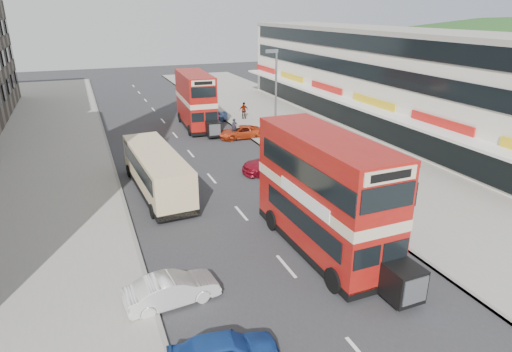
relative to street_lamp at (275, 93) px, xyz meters
name	(u,v)px	position (x,y,z in m)	size (l,w,h in m)	color
ground	(307,291)	(-6.52, -18.00, -4.78)	(160.00, 160.00, 0.00)	#28282B
road_surface	(191,154)	(-6.52, 2.00, -4.78)	(12.00, 90.00, 0.01)	#28282B
pavement_right	(320,138)	(5.48, 2.00, -4.71)	(12.00, 90.00, 0.15)	gray
pavement_left	(27,172)	(-18.52, 2.00, -4.71)	(12.00, 90.00, 0.15)	gray
kerb_left	(112,162)	(-12.62, 2.00, -4.71)	(0.20, 90.00, 0.16)	gray
kerb_right	(260,145)	(-0.42, 2.00, -4.71)	(0.20, 90.00, 0.16)	gray
commercial_row	(384,78)	(13.42, 4.00, -0.09)	(9.90, 46.20, 9.30)	beige
street_lamp	(275,93)	(0.00, 0.00, 0.00)	(1.00, 0.20, 8.12)	slate
bus_main	(325,194)	(-4.25, -15.23, -1.87)	(2.97, 10.07, 5.53)	black
bus_second	(196,100)	(-3.85, 10.17, -2.10)	(3.01, 9.38, 5.10)	black
coach	(157,170)	(-10.37, -5.08, -3.30)	(2.98, 9.64, 2.52)	black
car_left_near	(224,352)	(-11.00, -20.69, -4.16)	(1.47, 3.66, 1.25)	#1B4497
car_left_front	(172,290)	(-11.86, -16.70, -4.17)	(1.30, 3.72, 1.23)	silver
car_right_a	(275,163)	(-1.92, -4.41, -4.08)	(1.96, 4.83, 1.40)	maroon
car_right_b	(241,132)	(-1.18, 4.78, -4.22)	(1.87, 4.05, 1.13)	red
car_right_c	(210,116)	(-2.01, 11.94, -4.16)	(1.47, 3.66, 1.25)	#638AC7
pedestrian_near	(327,154)	(2.00, -4.98, -3.76)	(0.64, 0.44, 1.75)	gray
pedestrian_far	(244,110)	(1.52, 11.27, -3.77)	(1.01, 0.42, 1.73)	gray
cyclist	(235,132)	(-1.81, 4.67, -4.15)	(0.68, 1.58, 1.88)	gray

